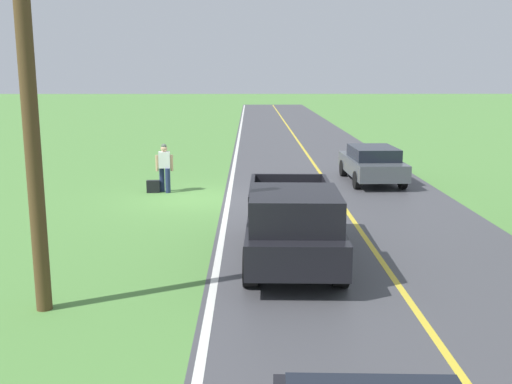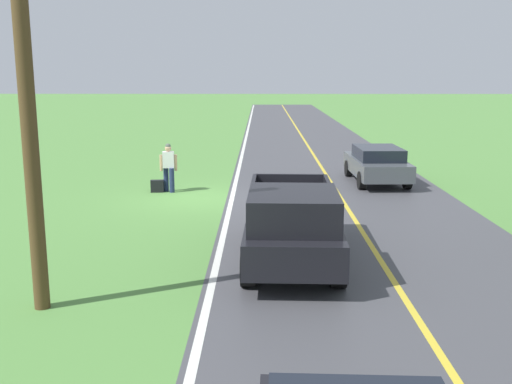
{
  "view_description": "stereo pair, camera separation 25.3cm",
  "coord_description": "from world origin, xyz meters",
  "px_view_note": "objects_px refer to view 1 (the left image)",
  "views": [
    {
      "loc": [
        -1.86,
        19.77,
        4.23
      ],
      "look_at": [
        -2.0,
        6.19,
        1.48
      ],
      "focal_mm": 41.65,
      "sensor_mm": 36.0,
      "label": 1
    },
    {
      "loc": [
        -2.12,
        19.77,
        4.23
      ],
      "look_at": [
        -2.0,
        6.19,
        1.48
      ],
      "focal_mm": 41.65,
      "sensor_mm": 36.0,
      "label": 2
    }
  ],
  "objects_px": {
    "pickup_truck_passing": "(293,222)",
    "utility_pole_roadside": "(30,108)",
    "hitchhiker_walking": "(164,165)",
    "suitcase_carried": "(153,186)",
    "sedan_near_oncoming": "(372,163)"
  },
  "relations": [
    {
      "from": "suitcase_carried",
      "to": "sedan_near_oncoming",
      "type": "distance_m",
      "value": 8.48
    },
    {
      "from": "utility_pole_roadside",
      "to": "suitcase_carried",
      "type": "bearing_deg",
      "value": -91.47
    },
    {
      "from": "hitchhiker_walking",
      "to": "suitcase_carried",
      "type": "relative_size",
      "value": 3.8
    },
    {
      "from": "pickup_truck_passing",
      "to": "utility_pole_roadside",
      "type": "height_order",
      "value": "utility_pole_roadside"
    },
    {
      "from": "pickup_truck_passing",
      "to": "utility_pole_roadside",
      "type": "relative_size",
      "value": 0.75
    },
    {
      "from": "pickup_truck_passing",
      "to": "sedan_near_oncoming",
      "type": "height_order",
      "value": "pickup_truck_passing"
    },
    {
      "from": "hitchhiker_walking",
      "to": "utility_pole_roadside",
      "type": "distance_m",
      "value": 11.12
    },
    {
      "from": "hitchhiker_walking",
      "to": "suitcase_carried",
      "type": "distance_m",
      "value": 0.87
    },
    {
      "from": "hitchhiker_walking",
      "to": "sedan_near_oncoming",
      "type": "distance_m",
      "value": 8.04
    },
    {
      "from": "suitcase_carried",
      "to": "sedan_near_oncoming",
      "type": "height_order",
      "value": "sedan_near_oncoming"
    },
    {
      "from": "suitcase_carried",
      "to": "utility_pole_roadside",
      "type": "xyz_separation_m",
      "value": [
        0.27,
        10.66,
        3.41
      ]
    },
    {
      "from": "suitcase_carried",
      "to": "pickup_truck_passing",
      "type": "distance_m",
      "value": 9.25
    },
    {
      "from": "utility_pole_roadside",
      "to": "hitchhiker_walking",
      "type": "bearing_deg",
      "value": -93.64
    },
    {
      "from": "hitchhiker_walking",
      "to": "utility_pole_roadside",
      "type": "bearing_deg",
      "value": 86.36
    },
    {
      "from": "utility_pole_roadside",
      "to": "pickup_truck_passing",
      "type": "bearing_deg",
      "value": -151.3
    }
  ]
}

